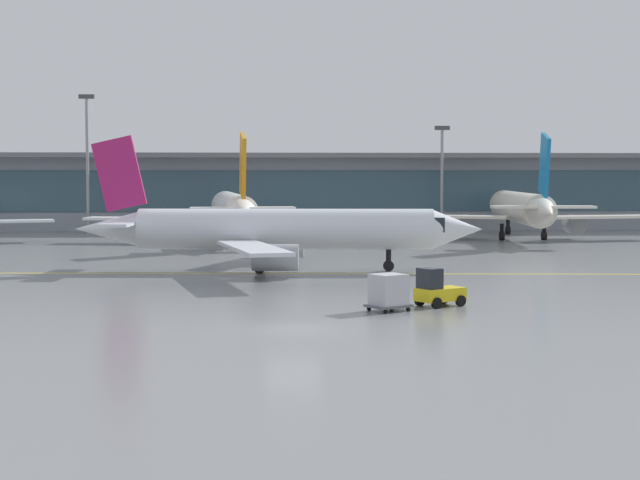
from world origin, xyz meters
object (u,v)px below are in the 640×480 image
gate_airplane_2 (233,210)px  baggage_tug (437,290)px  taxiing_regional_jet (280,230)px  cargo_dolly_lead (389,291)px  apron_light_mast_2 (442,174)px  apron_light_mast_1 (87,159)px  gate_airplane_3 (521,209)px

gate_airplane_2 → baggage_tug: gate_airplane_2 is taller
taxiing_regional_jet → gate_airplane_2: bearing=101.8°
taxiing_regional_jet → cargo_dolly_lead: size_ratio=11.44×
baggage_tug → apron_light_mast_2: bearing=48.8°
gate_airplane_2 → apron_light_mast_1: size_ratio=2.04×
taxiing_regional_jet → baggage_tug: taxiing_regional_jet is taller
cargo_dolly_lead → apron_light_mast_2: size_ratio=0.20×
baggage_tug → gate_airplane_3: bearing=40.3°
gate_airplane_2 → taxiing_regional_jet: bearing=-178.1°
gate_airplane_2 → baggage_tug: (12.28, -53.87, -2.40)m
gate_airplane_3 → apron_light_mast_2: size_ratio=2.61×
gate_airplane_3 → taxiing_regional_jet: 43.72m
gate_airplane_2 → taxiing_regional_jet: gate_airplane_2 is taller
gate_airplane_3 → gate_airplane_2: bearing=97.3°
cargo_dolly_lead → apron_light_mast_1: bearing=80.3°
taxiing_regional_jet → baggage_tug: bearing=-64.2°
baggage_tug → cargo_dolly_lead: bearing=180.0°
taxiing_regional_jet → apron_light_mast_1: bearing=119.3°
apron_light_mast_2 → baggage_tug: bearing=-100.3°
apron_light_mast_1 → baggage_tug: bearing=-66.3°
gate_airplane_3 → taxiing_regional_jet: gate_airplane_3 is taller
gate_airplane_3 → taxiing_regional_jet: (-26.74, -34.59, -0.33)m
gate_airplane_2 → apron_light_mast_1: bearing=47.1°
taxiing_regional_jet → apron_light_mast_2: 52.28m
cargo_dolly_lead → baggage_tug: bearing=-0.0°
gate_airplane_3 → cargo_dolly_lead: (-21.59, -56.86, -2.26)m
taxiing_regional_jet → cargo_dolly_lead: taxiing_regional_jet is taller
taxiing_regional_jet → cargo_dolly_lead: 22.94m
taxiing_regional_jet → apron_light_mast_2: size_ratio=2.34×
gate_airplane_3 → apron_light_mast_2: bearing=30.1°
gate_airplane_3 → apron_light_mast_1: bearing=81.1°
gate_airplane_3 → apron_light_mast_1: apron_light_mast_1 is taller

